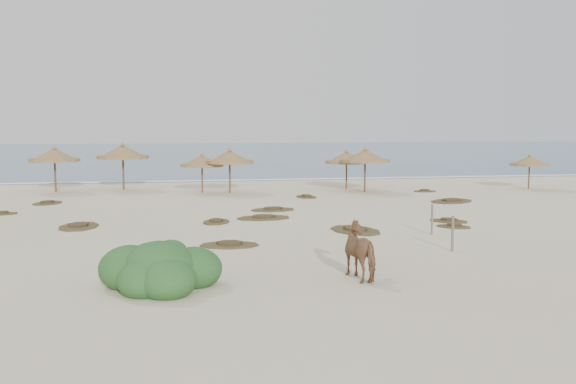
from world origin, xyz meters
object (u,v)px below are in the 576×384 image
(palapa_0, at_px, (54,156))
(palapa_1, at_px, (123,153))
(horse, at_px, (364,251))
(bush, at_px, (160,270))

(palapa_0, relative_size, palapa_1, 0.96)
(palapa_1, relative_size, horse, 2.05)
(horse, bearing_deg, bush, -11.16)
(horse, relative_size, bush, 0.57)
(horse, height_order, bush, horse)
(palapa_0, height_order, horse, palapa_0)
(palapa_1, distance_m, bush, 27.21)
(palapa_0, bearing_deg, horse, -63.93)
(palapa_0, height_order, bush, palapa_0)
(palapa_1, relative_size, bush, 1.16)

